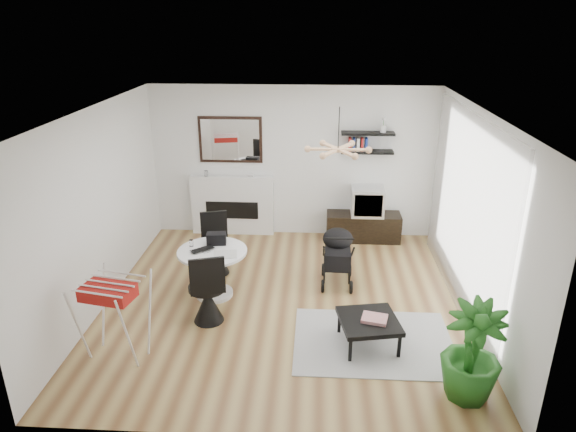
# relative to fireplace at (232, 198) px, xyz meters

# --- Properties ---
(floor) EXTENTS (5.00, 5.00, 0.00)m
(floor) POSITION_rel_fireplace_xyz_m (1.10, -2.42, -0.69)
(floor) COLOR brown
(floor) RESTS_ON ground
(ceiling) EXTENTS (5.00, 5.00, 0.00)m
(ceiling) POSITION_rel_fireplace_xyz_m (1.10, -2.42, 2.01)
(ceiling) COLOR white
(ceiling) RESTS_ON wall_back
(wall_back) EXTENTS (5.00, 0.00, 5.00)m
(wall_back) POSITION_rel_fireplace_xyz_m (1.10, 0.08, 0.66)
(wall_back) COLOR white
(wall_back) RESTS_ON floor
(wall_left) EXTENTS (0.00, 5.00, 5.00)m
(wall_left) POSITION_rel_fireplace_xyz_m (-1.40, -2.42, 0.66)
(wall_left) COLOR white
(wall_left) RESTS_ON floor
(wall_right) EXTENTS (0.00, 5.00, 5.00)m
(wall_right) POSITION_rel_fireplace_xyz_m (3.60, -2.42, 0.66)
(wall_right) COLOR white
(wall_right) RESTS_ON floor
(sheer_curtain) EXTENTS (0.04, 3.60, 2.60)m
(sheer_curtain) POSITION_rel_fireplace_xyz_m (3.50, -2.22, 0.66)
(sheer_curtain) COLOR white
(sheer_curtain) RESTS_ON wall_right
(fireplace) EXTENTS (1.50, 0.17, 2.16)m
(fireplace) POSITION_rel_fireplace_xyz_m (0.00, 0.00, 0.00)
(fireplace) COLOR white
(fireplace) RESTS_ON floor
(shelf_lower) EXTENTS (0.90, 0.25, 0.04)m
(shelf_lower) POSITION_rel_fireplace_xyz_m (2.38, -0.05, 0.91)
(shelf_lower) COLOR black
(shelf_lower) RESTS_ON wall_back
(shelf_upper) EXTENTS (0.90, 0.25, 0.04)m
(shelf_upper) POSITION_rel_fireplace_xyz_m (2.38, -0.05, 1.23)
(shelf_upper) COLOR black
(shelf_upper) RESTS_ON wall_back
(pendant_lamp) EXTENTS (0.90, 0.90, 0.10)m
(pendant_lamp) POSITION_rel_fireplace_xyz_m (1.80, -2.12, 1.46)
(pendant_lamp) COLOR tan
(pendant_lamp) RESTS_ON ceiling
(tv_console) EXTENTS (1.31, 0.46, 0.49)m
(tv_console) POSITION_rel_fireplace_xyz_m (2.38, -0.16, -0.44)
(tv_console) COLOR black
(tv_console) RESTS_ON floor
(crt_tv) EXTENTS (0.57, 0.49, 0.49)m
(crt_tv) POSITION_rel_fireplace_xyz_m (2.42, -0.17, 0.05)
(crt_tv) COLOR silver
(crt_tv) RESTS_ON tv_console
(dining_table) EXTENTS (0.98, 0.98, 0.72)m
(dining_table) POSITION_rel_fireplace_xyz_m (0.08, -2.28, -0.21)
(dining_table) COLOR white
(dining_table) RESTS_ON floor
(laptop) EXTENTS (0.39, 0.38, 0.03)m
(laptop) POSITION_rel_fireplace_xyz_m (-0.02, -2.34, 0.04)
(laptop) COLOR black
(laptop) RESTS_ON dining_table
(black_bag) EXTENTS (0.29, 0.20, 0.17)m
(black_bag) POSITION_rel_fireplace_xyz_m (0.11, -2.06, 0.11)
(black_bag) COLOR black
(black_bag) RESTS_ON dining_table
(newspaper) EXTENTS (0.36, 0.31, 0.01)m
(newspaper) POSITION_rel_fireplace_xyz_m (0.29, -2.41, 0.04)
(newspaper) COLOR silver
(newspaper) RESTS_ON dining_table
(drinking_glass) EXTENTS (0.06, 0.06, 0.10)m
(drinking_glass) POSITION_rel_fireplace_xyz_m (-0.24, -2.16, 0.08)
(drinking_glass) COLOR white
(drinking_glass) RESTS_ON dining_table
(chair_far) EXTENTS (0.49, 0.51, 0.96)m
(chair_far) POSITION_rel_fireplace_xyz_m (-0.01, -1.58, -0.38)
(chair_far) COLOR black
(chair_far) RESTS_ON floor
(chair_near) EXTENTS (0.52, 0.54, 1.02)m
(chair_near) POSITION_rel_fireplace_xyz_m (0.14, -2.96, -0.36)
(chair_near) COLOR black
(chair_near) RESTS_ON floor
(drying_rack) EXTENTS (0.78, 0.75, 1.00)m
(drying_rack) POSITION_rel_fireplace_xyz_m (-0.77, -3.76, -0.16)
(drying_rack) COLOR white
(drying_rack) RESTS_ON floor
(stroller) EXTENTS (0.47, 0.77, 0.92)m
(stroller) POSITION_rel_fireplace_xyz_m (1.86, -1.77, -0.29)
(stroller) COLOR black
(stroller) RESTS_ON floor
(rug) EXTENTS (1.96, 1.41, 0.01)m
(rug) POSITION_rel_fireplace_xyz_m (2.27, -3.31, -0.68)
(rug) COLOR gray
(rug) RESTS_ON floor
(coffee_table) EXTENTS (0.80, 0.80, 0.35)m
(coffee_table) POSITION_rel_fireplace_xyz_m (2.20, -3.36, -0.36)
(coffee_table) COLOR black
(coffee_table) RESTS_ON rug
(magazines) EXTENTS (0.34, 0.30, 0.04)m
(magazines) POSITION_rel_fireplace_xyz_m (2.26, -3.38, -0.30)
(magazines) COLOR #B82E36
(magazines) RESTS_ON coffee_table
(potted_plant) EXTENTS (0.75, 0.75, 1.11)m
(potted_plant) POSITION_rel_fireplace_xyz_m (3.17, -4.21, -0.13)
(potted_plant) COLOR #21611B
(potted_plant) RESTS_ON floor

